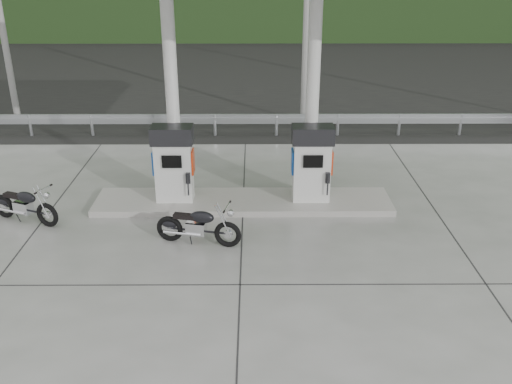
{
  "coord_description": "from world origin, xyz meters",
  "views": [
    {
      "loc": [
        0.24,
        -9.86,
        5.71
      ],
      "look_at": [
        0.3,
        1.0,
        1.0
      ],
      "focal_mm": 40.0,
      "sensor_mm": 36.0,
      "label": 1
    }
  ],
  "objects_px": {
    "motorcycle_left": "(24,205)",
    "motorcycle_right": "(198,226)",
    "gas_pump_right": "(312,163)",
    "gas_pump_left": "(174,164)"
  },
  "relations": [
    {
      "from": "motorcycle_right",
      "to": "motorcycle_left",
      "type": "bearing_deg",
      "value": 177.42
    },
    {
      "from": "motorcycle_left",
      "to": "motorcycle_right",
      "type": "xyz_separation_m",
      "value": [
        3.95,
        -1.04,
        0.0
      ]
    },
    {
      "from": "gas_pump_left",
      "to": "motorcycle_left",
      "type": "height_order",
      "value": "gas_pump_left"
    },
    {
      "from": "gas_pump_right",
      "to": "motorcycle_left",
      "type": "bearing_deg",
      "value": -172.28
    },
    {
      "from": "gas_pump_left",
      "to": "motorcycle_left",
      "type": "xyz_separation_m",
      "value": [
        -3.24,
        -0.87,
        -0.65
      ]
    },
    {
      "from": "motorcycle_left",
      "to": "motorcycle_right",
      "type": "bearing_deg",
      "value": 7.57
    },
    {
      "from": "gas_pump_left",
      "to": "motorcycle_left",
      "type": "bearing_deg",
      "value": -164.91
    },
    {
      "from": "motorcycle_left",
      "to": "motorcycle_right",
      "type": "distance_m",
      "value": 4.08
    },
    {
      "from": "gas_pump_left",
      "to": "gas_pump_right",
      "type": "bearing_deg",
      "value": 0.0
    },
    {
      "from": "gas_pump_left",
      "to": "motorcycle_right",
      "type": "distance_m",
      "value": 2.15
    }
  ]
}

